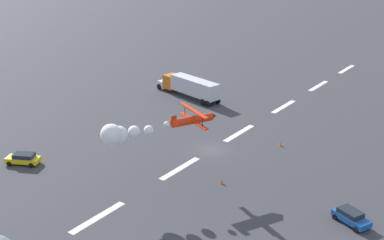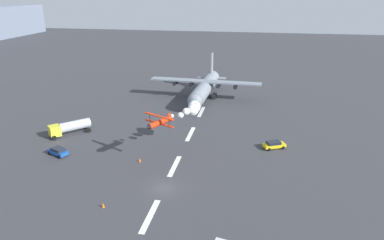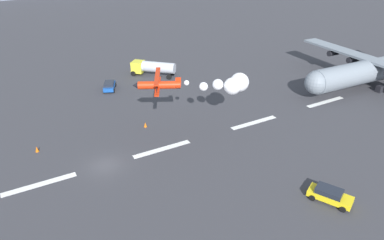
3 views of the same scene
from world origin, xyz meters
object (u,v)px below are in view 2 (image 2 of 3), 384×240
Objects in this scene: stunt_biplane_red at (187,111)px; followme_car_yellow at (274,145)px; cargo_transport_plane at (204,88)px; airport_staff_sedan at (58,151)px; traffic_cone_near at (103,205)px; fuel_tanker_truck at (69,127)px; traffic_cone_far at (140,160)px.

followme_car_yellow is (2.87, -17.26, -6.95)m from stunt_biplane_red.
cargo_transport_plane is at bearing 2.66° from stunt_biplane_red.
airport_staff_sedan is 21.44m from traffic_cone_near.
fuel_tanker_truck is (1.97, 26.57, -6.02)m from stunt_biplane_red.
fuel_tanker_truck is at bearing 91.17° from followme_car_yellow.
stunt_biplane_red is 12.94m from traffic_cone_far.
stunt_biplane_red is 1.74× the size of fuel_tanker_truck.
stunt_biplane_red is 3.01× the size of airport_staff_sedan.
followme_car_yellow is (0.89, -43.83, -0.93)m from fuel_tanker_truck.
stunt_biplane_red is 2.92× the size of followme_car_yellow.
traffic_cone_near is at bearing 173.38° from cargo_transport_plane.
fuel_tanker_truck is at bearing 16.45° from airport_staff_sedan.
traffic_cone_near and traffic_cone_far have the same top height.
followme_car_yellow is at bearing -75.26° from airport_staff_sedan.
cargo_transport_plane reaches higher than stunt_biplane_red.
cargo_transport_plane is 42.79× the size of traffic_cone_near.
stunt_biplane_red is at bearing -94.25° from fuel_tanker_truck.
airport_staff_sedan is (-9.87, -2.91, -0.93)m from fuel_tanker_truck.
traffic_cone_far is (-10.56, 24.59, -0.44)m from followme_car_yellow.
fuel_tanker_truck is 1.68× the size of followme_car_yellow.
stunt_biplane_red is at bearing -43.66° from traffic_cone_far.
traffic_cone_near is at bearing -132.97° from airport_staff_sedan.
followme_car_yellow is 1.03× the size of airport_staff_sedan.
cargo_transport_plane reaches higher than followme_car_yellow.
traffic_cone_near is (-55.44, 6.44, -3.05)m from cargo_transport_plane.
airport_staff_sedan is 16.33m from traffic_cone_far.
stunt_biplane_red reaches higher than followme_car_yellow.
stunt_biplane_red is 25.89m from airport_staff_sedan.
followme_car_yellow is 35.79m from traffic_cone_near.
fuel_tanker_truck is at bearing 141.04° from cargo_transport_plane.
traffic_cone_near is at bearing 160.50° from stunt_biplane_red.
followme_car_yellow is 6.36× the size of traffic_cone_far.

